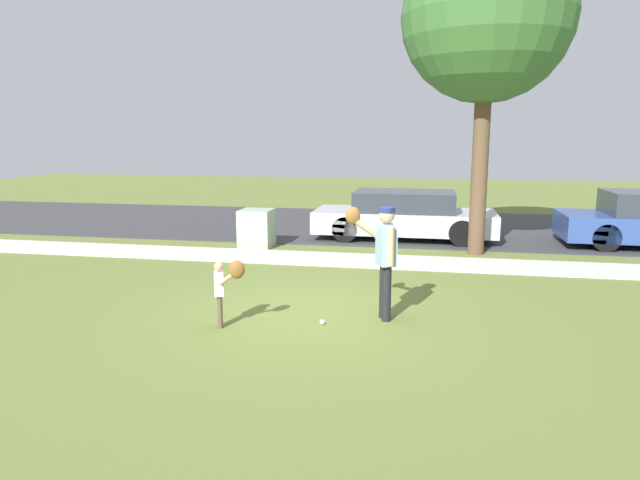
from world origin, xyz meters
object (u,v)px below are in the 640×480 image
street_tree_near (487,17)px  parked_sedan_silver (404,215)px  person_adult (383,250)px  baseball (322,322)px  person_child (225,283)px  utility_cabinet (257,228)px

street_tree_near → parked_sedan_silver: 5.06m
person_adult → parked_sedan_silver: person_adult is taller
baseball → street_tree_near: size_ratio=0.01×
person_adult → person_child: (-2.11, -0.81, -0.39)m
street_tree_near → person_child: bearing=-122.8°
street_tree_near → parked_sedan_silver: (-1.70, 1.56, -4.50)m
person_child → parked_sedan_silver: 7.78m
person_adult → baseball: person_adult is taller
utility_cabinet → street_tree_near: 6.95m
parked_sedan_silver → person_adult: bearing=90.0°
person_adult → utility_cabinet: size_ratio=1.84×
utility_cabinet → parked_sedan_silver: size_ratio=0.20×
utility_cabinet → street_tree_near: (5.15, 0.13, 4.67)m
baseball → parked_sedan_silver: parked_sedan_silver is taller
baseball → street_tree_near: (2.51, 5.54, 5.09)m
person_adult → person_child: person_adult is taller
utility_cabinet → street_tree_near: bearing=1.4°
person_child → utility_cabinet: (-1.33, 5.79, -0.19)m
person_adult → parked_sedan_silver: size_ratio=0.36×
person_adult → person_child: bearing=1.5°
person_child → parked_sedan_silver: bearing=54.8°
street_tree_near → person_adult: bearing=-108.4°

